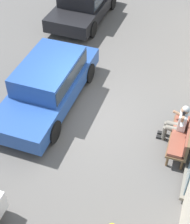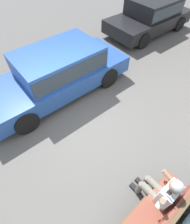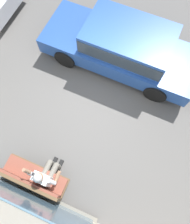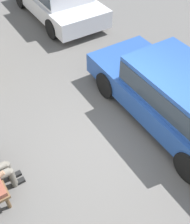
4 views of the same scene
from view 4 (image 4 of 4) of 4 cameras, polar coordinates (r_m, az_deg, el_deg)
ground_plane at (r=6.39m, az=4.27°, el=-5.29°), size 60.00×60.00×0.00m
parked_car_mid at (r=6.47m, az=16.25°, el=3.44°), size 4.71×1.93×1.43m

